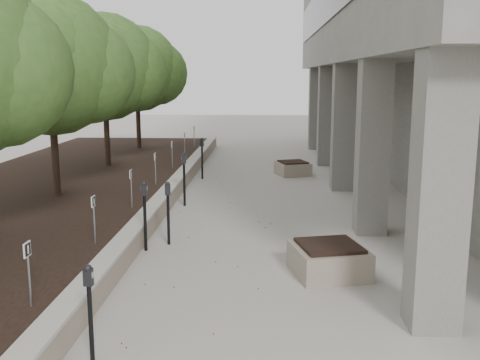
% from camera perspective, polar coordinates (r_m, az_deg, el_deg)
% --- Properties ---
extents(ground, '(90.00, 90.00, 0.00)m').
position_cam_1_polar(ground, '(7.74, -5.00, -17.35)').
color(ground, '#ADA79F').
rests_on(ground, ground).
extents(retaining_wall, '(0.39, 26.00, 0.50)m').
position_cam_1_polar(retaining_wall, '(16.37, -7.15, -1.32)').
color(retaining_wall, '#A29280').
rests_on(retaining_wall, ground).
extents(planting_bed, '(7.00, 26.00, 0.40)m').
position_cam_1_polar(planting_bed, '(17.39, -19.16, -1.30)').
color(planting_bed, black).
rests_on(planting_bed, ground).
extents(crabapple_tree_3, '(4.60, 4.00, 5.44)m').
position_cam_1_polar(crabapple_tree_3, '(15.86, -18.78, 8.27)').
color(crabapple_tree_3, '#325821').
rests_on(crabapple_tree_3, planting_bed).
extents(crabapple_tree_4, '(4.60, 4.00, 5.44)m').
position_cam_1_polar(crabapple_tree_4, '(20.60, -13.69, 8.97)').
color(crabapple_tree_4, '#325821').
rests_on(crabapple_tree_4, planting_bed).
extents(crabapple_tree_5, '(4.60, 4.00, 5.44)m').
position_cam_1_polar(crabapple_tree_5, '(25.44, -10.50, 9.36)').
color(crabapple_tree_5, '#325821').
rests_on(crabapple_tree_5, planting_bed).
extents(parking_sign_2, '(0.04, 0.22, 0.96)m').
position_cam_1_polar(parking_sign_2, '(8.45, -20.83, -9.07)').
color(parking_sign_2, black).
rests_on(parking_sign_2, planting_bed).
extents(parking_sign_3, '(0.04, 0.22, 0.96)m').
position_cam_1_polar(parking_sign_3, '(11.14, -14.72, -4.00)').
color(parking_sign_3, black).
rests_on(parking_sign_3, planting_bed).
extents(parking_sign_4, '(0.04, 0.22, 0.96)m').
position_cam_1_polar(parking_sign_4, '(13.95, -11.08, -0.90)').
color(parking_sign_4, black).
rests_on(parking_sign_4, planting_bed).
extents(parking_sign_5, '(0.04, 0.22, 0.96)m').
position_cam_1_polar(parking_sign_5, '(16.83, -8.67, 1.14)').
color(parking_sign_5, black).
rests_on(parking_sign_5, planting_bed).
extents(parking_sign_6, '(0.04, 0.22, 0.96)m').
position_cam_1_polar(parking_sign_6, '(19.75, -6.96, 2.59)').
color(parking_sign_6, black).
rests_on(parking_sign_6, planting_bed).
extents(parking_sign_7, '(0.04, 0.22, 0.96)m').
position_cam_1_polar(parking_sign_7, '(22.68, -5.70, 3.66)').
color(parking_sign_7, black).
rests_on(parking_sign_7, planting_bed).
extents(parking_sign_8, '(0.04, 0.22, 0.96)m').
position_cam_1_polar(parking_sign_8, '(25.63, -4.72, 4.49)').
color(parking_sign_8, black).
rests_on(parking_sign_8, planting_bed).
extents(parking_meter_1, '(0.14, 0.10, 1.33)m').
position_cam_1_polar(parking_meter_1, '(7.46, -15.10, -13.17)').
color(parking_meter_1, black).
rests_on(parking_meter_1, ground).
extents(parking_meter_2, '(0.16, 0.13, 1.40)m').
position_cam_1_polar(parking_meter_2, '(12.13, -7.37, -3.40)').
color(parking_meter_2, black).
rests_on(parking_meter_2, ground).
extents(parking_meter_3, '(0.16, 0.12, 1.50)m').
position_cam_1_polar(parking_meter_3, '(11.77, -9.72, -3.66)').
color(parking_meter_3, black).
rests_on(parking_meter_3, ground).
extents(parking_meter_4, '(0.17, 0.14, 1.53)m').
position_cam_1_polar(parking_meter_4, '(15.67, -5.74, 0.09)').
color(parking_meter_4, black).
rests_on(parking_meter_4, ground).
extents(parking_meter_5, '(0.16, 0.12, 1.47)m').
position_cam_1_polar(parking_meter_5, '(19.74, -3.91, 2.23)').
color(parking_meter_5, black).
rests_on(parking_meter_5, ground).
extents(planter_front, '(1.53, 1.53, 0.59)m').
position_cam_1_polar(planter_front, '(10.49, 9.10, -8.02)').
color(planter_front, '#A29280').
rests_on(planter_front, ground).
extents(planter_back, '(1.40, 1.40, 0.52)m').
position_cam_1_polar(planter_back, '(20.63, 5.44, 1.23)').
color(planter_back, '#A29280').
rests_on(planter_back, ground).
extents(berry_scatter, '(3.30, 14.10, 0.02)m').
position_cam_1_polar(berry_scatter, '(12.36, -2.35, -6.37)').
color(berry_scatter, maroon).
rests_on(berry_scatter, ground).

